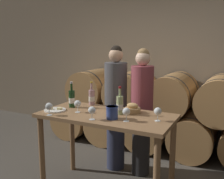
# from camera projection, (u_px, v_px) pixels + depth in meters

# --- Properties ---
(stone_wall_back) EXTENTS (10.00, 0.12, 3.20)m
(stone_wall_back) POSITION_uv_depth(u_px,v_px,m) (163.00, 49.00, 4.65)
(stone_wall_back) COLOR gray
(stone_wall_back) RESTS_ON ground_plane
(barrel_stack) EXTENTS (3.47, 0.94, 1.25)m
(barrel_stack) POSITION_uv_depth(u_px,v_px,m) (151.00, 112.00, 4.31)
(barrel_stack) COLOR #A87A47
(barrel_stack) RESTS_ON ground_plane
(tasting_table) EXTENTS (1.47, 0.72, 0.94)m
(tasting_table) POSITION_uv_depth(u_px,v_px,m) (106.00, 126.00, 2.89)
(tasting_table) COLOR olive
(tasting_table) RESTS_ON ground_plane
(person_left) EXTENTS (0.30, 0.30, 1.68)m
(person_left) POSITION_uv_depth(u_px,v_px,m) (116.00, 107.00, 3.50)
(person_left) COLOR #2D334C
(person_left) RESTS_ON ground_plane
(person_right) EXTENTS (0.28, 0.28, 1.65)m
(person_right) POSITION_uv_depth(u_px,v_px,m) (142.00, 111.00, 3.34)
(person_right) COLOR #232326
(person_right) RESTS_ON ground_plane
(wine_bottle_red) EXTENTS (0.08, 0.08, 0.31)m
(wine_bottle_red) POSITION_uv_depth(u_px,v_px,m) (72.00, 99.00, 3.15)
(wine_bottle_red) COLOR #193819
(wine_bottle_red) RESTS_ON tasting_table
(wine_bottle_white) EXTENTS (0.08, 0.08, 0.31)m
(wine_bottle_white) POSITION_uv_depth(u_px,v_px,m) (120.00, 105.00, 2.84)
(wine_bottle_white) COLOR #ADBC7F
(wine_bottle_white) RESTS_ON tasting_table
(wine_bottle_rose) EXTENTS (0.08, 0.08, 0.30)m
(wine_bottle_rose) POSITION_uv_depth(u_px,v_px,m) (92.00, 97.00, 3.26)
(wine_bottle_rose) COLOR #BC8E93
(wine_bottle_rose) RESTS_ON tasting_table
(blue_crock) EXTENTS (0.13, 0.13, 0.13)m
(blue_crock) POSITION_uv_depth(u_px,v_px,m) (112.00, 112.00, 2.67)
(blue_crock) COLOR navy
(blue_crock) RESTS_ON tasting_table
(bread_basket) EXTENTS (0.18, 0.18, 0.11)m
(bread_basket) POSITION_uv_depth(u_px,v_px,m) (133.00, 109.00, 2.91)
(bread_basket) COLOR tan
(bread_basket) RESTS_ON tasting_table
(cheese_plate) EXTENTS (0.25, 0.25, 0.04)m
(cheese_plate) POSITION_uv_depth(u_px,v_px,m) (55.00, 110.00, 3.01)
(cheese_plate) COLOR white
(cheese_plate) RESTS_ON tasting_table
(wine_glass_far_left) EXTENTS (0.08, 0.08, 0.14)m
(wine_glass_far_left) POSITION_uv_depth(u_px,v_px,m) (49.00, 107.00, 2.80)
(wine_glass_far_left) COLOR white
(wine_glass_far_left) RESTS_ON tasting_table
(wine_glass_left) EXTENTS (0.08, 0.08, 0.14)m
(wine_glass_left) POSITION_uv_depth(u_px,v_px,m) (78.00, 104.00, 2.92)
(wine_glass_left) COLOR white
(wine_glass_left) RESTS_ON tasting_table
(wine_glass_center) EXTENTS (0.08, 0.08, 0.14)m
(wine_glass_center) POSITION_uv_depth(u_px,v_px,m) (92.00, 111.00, 2.64)
(wine_glass_center) COLOR white
(wine_glass_center) RESTS_ON tasting_table
(wine_glass_right) EXTENTS (0.08, 0.08, 0.14)m
(wine_glass_right) POSITION_uv_depth(u_px,v_px,m) (126.00, 112.00, 2.59)
(wine_glass_right) COLOR white
(wine_glass_right) RESTS_ON tasting_table
(wine_glass_far_right) EXTENTS (0.08, 0.08, 0.14)m
(wine_glass_far_right) POSITION_uv_depth(u_px,v_px,m) (158.00, 112.00, 2.60)
(wine_glass_far_right) COLOR white
(wine_glass_far_right) RESTS_ON tasting_table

